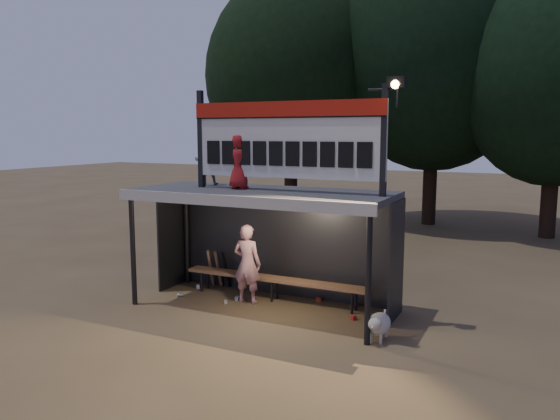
{
  "coord_description": "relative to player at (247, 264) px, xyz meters",
  "views": [
    {
      "loc": [
        4.82,
        -9.11,
        3.4
      ],
      "look_at": [
        0.2,
        0.4,
        1.9
      ],
      "focal_mm": 35.0,
      "sensor_mm": 36.0,
      "label": 1
    }
  ],
  "objects": [
    {
      "name": "litter",
      "position": [
        0.29,
        0.18,
        -0.76
      ],
      "size": [
        3.84,
        1.09,
        0.08
      ],
      "color": "#B5311F",
      "rests_on": "ground"
    },
    {
      "name": "dugout_shelter",
      "position": [
        0.42,
        0.06,
        1.05
      ],
      "size": [
        5.1,
        2.08,
        2.32
      ],
      "color": "#3B3B3D",
      "rests_on": "ground"
    },
    {
      "name": "tree_right",
      "position": [
        5.42,
        10.32,
        4.39
      ],
      "size": [
        6.08,
        6.08,
        8.72
      ],
      "color": "black",
      "rests_on": "ground"
    },
    {
      "name": "dog",
      "position": [
        2.94,
        -0.82,
        -0.52
      ],
      "size": [
        0.36,
        0.81,
        0.49
      ],
      "color": "beige",
      "rests_on": "ground"
    },
    {
      "name": "child_a",
      "position": [
        -1.08,
        0.23,
        2.02
      ],
      "size": [
        0.62,
        0.58,
        1.0
      ],
      "primitive_type": "imported",
      "rotation": [
        0.0,
        0.0,
        3.72
      ],
      "color": "slate",
      "rests_on": "dugout_shelter"
    },
    {
      "name": "bench",
      "position": [
        0.42,
        0.37,
        -0.37
      ],
      "size": [
        4.0,
        0.35,
        0.48
      ],
      "color": "#966A47",
      "rests_on": "ground"
    },
    {
      "name": "scoreboard_assembly",
      "position": [
        0.98,
        -0.19,
        2.52
      ],
      "size": [
        4.1,
        0.27,
        1.99
      ],
      "color": "black",
      "rests_on": "dugout_shelter"
    },
    {
      "name": "ground",
      "position": [
        0.42,
        -0.18,
        -0.8
      ],
      "size": [
        80.0,
        80.0,
        0.0
      ],
      "primitive_type": "plane",
      "color": "brown",
      "rests_on": "ground"
    },
    {
      "name": "tree_left",
      "position": [
        -3.58,
        9.82,
        4.71
      ],
      "size": [
        6.46,
        6.46,
        9.27
      ],
      "color": "black",
      "rests_on": "ground"
    },
    {
      "name": "child_b",
      "position": [
        -0.07,
        -0.16,
        2.04
      ],
      "size": [
        0.55,
        0.39,
        1.05
      ],
      "primitive_type": "imported",
      "rotation": [
        0.0,
        0.0,
        3.02
      ],
      "color": "maroon",
      "rests_on": "dugout_shelter"
    },
    {
      "name": "player",
      "position": [
        0.0,
        0.0,
        0.0
      ],
      "size": [
        0.6,
        0.41,
        1.6
      ],
      "primitive_type": "imported",
      "rotation": [
        0.0,
        0.0,
        3.18
      ],
      "color": "white",
      "rests_on": "ground"
    },
    {
      "name": "tree_mid",
      "position": [
        1.42,
        11.32,
        5.36
      ],
      "size": [
        7.22,
        7.22,
        10.36
      ],
      "color": "black",
      "rests_on": "ground"
    },
    {
      "name": "bats",
      "position": [
        -1.09,
        0.64,
        -0.37
      ],
      "size": [
        0.47,
        0.33,
        0.84
      ],
      "color": "#9D7249",
      "rests_on": "ground"
    }
  ]
}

